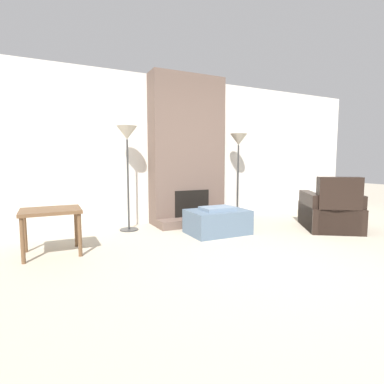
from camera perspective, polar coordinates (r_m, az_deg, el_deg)
name	(u,v)px	position (r m, az deg, el deg)	size (l,w,h in m)	color
ground_plane	(294,267)	(3.42, 18.79, -13.45)	(24.00, 24.00, 0.00)	#B2A893
wall_back	(182,151)	(5.62, -1.96, 7.84)	(8.33, 0.06, 2.60)	silver
fireplace	(187,153)	(5.39, -0.88, 7.38)	(1.34, 0.71, 2.60)	brown
ottoman	(217,221)	(4.63, 4.86, -5.57)	(0.90, 0.63, 0.42)	slate
armchair	(331,213)	(5.37, 24.90, -3.66)	(1.21, 1.28, 0.88)	black
side_table	(51,216)	(3.93, -25.29, -4.08)	(0.66, 0.54, 0.55)	brown
floor_lamp_left	(127,142)	(4.86, -12.26, 9.27)	(0.32, 0.32, 1.66)	#333333
floor_lamp_right	(238,147)	(5.75, 8.85, 8.47)	(0.32, 0.32, 1.62)	#333333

